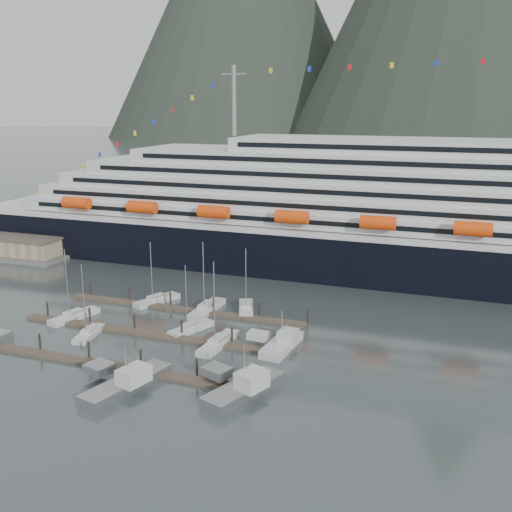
% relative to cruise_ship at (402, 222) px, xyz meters
% --- Properties ---
extents(ground, '(1600.00, 1600.00, 0.00)m').
position_rel_cruise_ship_xyz_m(ground, '(-30.03, -54.94, -12.04)').
color(ground, '#495656').
rests_on(ground, ground).
extents(cruise_ship, '(210.00, 30.40, 50.30)m').
position_rel_cruise_ship_xyz_m(cruise_ship, '(0.00, 0.00, 0.00)').
color(cruise_ship, black).
rests_on(cruise_ship, ground).
extents(dock_near, '(48.18, 2.28, 3.20)m').
position_rel_cruise_ship_xyz_m(dock_near, '(-34.95, -64.89, -11.73)').
color(dock_near, '#4D3E31').
rests_on(dock_near, ground).
extents(dock_mid, '(48.18, 2.28, 3.20)m').
position_rel_cruise_ship_xyz_m(dock_mid, '(-34.95, -51.89, -11.73)').
color(dock_mid, '#4D3E31').
rests_on(dock_mid, ground).
extents(dock_far, '(48.18, 2.28, 3.20)m').
position_rel_cruise_ship_xyz_m(dock_far, '(-34.95, -38.89, -11.73)').
color(dock_far, '#4D3E31').
rests_on(dock_far, ground).
extents(sailboat_a, '(3.69, 8.23, 13.00)m').
position_rel_cruise_ship_xyz_m(sailboat_a, '(-43.84, -55.80, -11.63)').
color(sailboat_a, silver).
rests_on(sailboat_a, ground).
extents(sailboat_b, '(4.98, 10.26, 13.59)m').
position_rel_cruise_ship_xyz_m(sailboat_b, '(-51.29, -49.61, -11.62)').
color(sailboat_b, silver).
rests_on(sailboat_b, ground).
extents(sailboat_c, '(5.37, 9.19, 12.22)m').
position_rel_cruise_ship_xyz_m(sailboat_c, '(-28.89, -47.73, -11.63)').
color(sailboat_c, silver).
rests_on(sailboat_c, ground).
extents(sailboat_d, '(3.20, 10.82, 14.65)m').
position_rel_cruise_ship_xyz_m(sailboat_d, '(-21.93, -52.06, -11.62)').
color(sailboat_d, silver).
rests_on(sailboat_d, ground).
extents(sailboat_e, '(6.13, 10.15, 12.74)m').
position_rel_cruise_ship_xyz_m(sailboat_e, '(-41.78, -36.50, -11.63)').
color(sailboat_e, silver).
rests_on(sailboat_e, ground).
extents(sailboat_f, '(5.66, 9.24, 12.66)m').
position_rel_cruise_ship_xyz_m(sailboat_f, '(-23.74, -34.95, -11.62)').
color(sailboat_f, silver).
rests_on(sailboat_f, ground).
extents(sailboat_g, '(2.97, 11.33, 14.08)m').
position_rel_cruise_ship_xyz_m(sailboat_g, '(-30.47, -37.75, -11.61)').
color(sailboat_g, silver).
rests_on(sailboat_g, ground).
extents(trawler_c, '(10.87, 14.76, 7.31)m').
position_rel_cruise_ship_xyz_m(trawler_c, '(-27.81, -69.90, -11.12)').
color(trawler_c, '#989A9D').
rests_on(trawler_c, ground).
extents(trawler_d, '(11.10, 13.75, 7.90)m').
position_rel_cruise_ship_xyz_m(trawler_d, '(-12.17, -65.93, -11.06)').
color(trawler_d, '#989A9D').
rests_on(trawler_d, ground).
extents(trawler_e, '(8.28, 10.85, 6.90)m').
position_rel_cruise_ship_xyz_m(trawler_e, '(-12.15, -49.65, -11.15)').
color(trawler_e, silver).
rests_on(trawler_e, ground).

